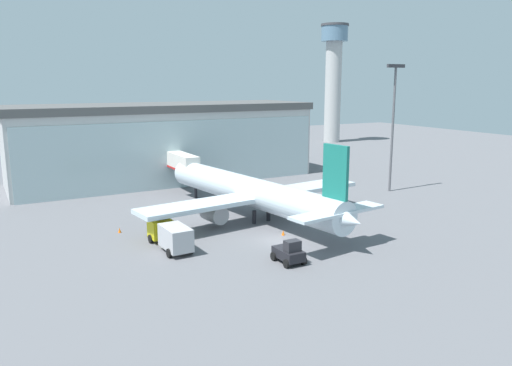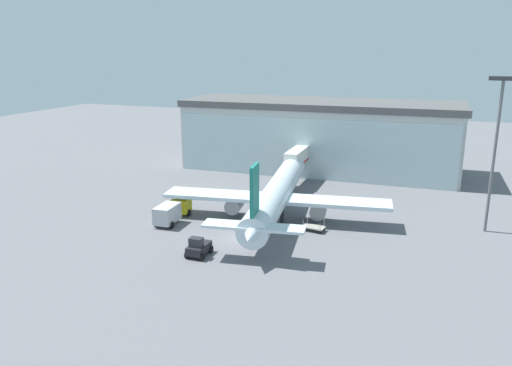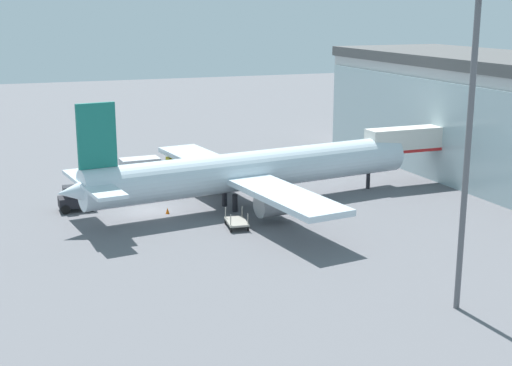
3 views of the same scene
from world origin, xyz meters
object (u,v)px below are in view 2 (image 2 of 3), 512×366
safety_cone_nose (256,235)px  safety_cone_wingtip (180,200)px  catering_truck (172,211)px  baggage_cart (313,227)px  airplane (277,194)px  apron_light_mast (496,143)px  jet_bridge (300,155)px  pushback_tug (198,247)px

safety_cone_nose → safety_cone_wingtip: (-15.65, 9.27, 0.00)m
catering_truck → baggage_cart: (18.38, 3.22, -0.97)m
airplane → safety_cone_nose: (-0.07, -7.66, -3.02)m
apron_light_mast → catering_truck: apron_light_mast is taller
airplane → catering_truck: size_ratio=4.83×
airplane → safety_cone_nose: size_ratio=65.21×
jet_bridge → catering_truck: size_ratio=1.65×
airplane → safety_cone_wingtip: bearing=75.4°
apron_light_mast → catering_truck: size_ratio=2.57×
apron_light_mast → jet_bridge: bearing=151.5°
airplane → baggage_cart: bearing=-126.6°
jet_bridge → baggage_cart: jet_bridge is taller
jet_bridge → pushback_tug: jet_bridge is taller
jet_bridge → airplane: airplane is taller
apron_light_mast → safety_cone_wingtip: size_ratio=34.69×
baggage_cart → safety_cone_wingtip: size_ratio=5.39×
catering_truck → pushback_tug: catering_truck is taller
pushback_tug → safety_cone_nose: bearing=-28.2°
apron_light_mast → airplane: 27.69m
apron_light_mast → airplane: apron_light_mast is taller
baggage_cart → pushback_tug: pushback_tug is taller
apron_light_mast → baggage_cart: size_ratio=6.44×
apron_light_mast → safety_cone_nose: 30.89m
apron_light_mast → safety_cone_wingtip: (-41.87, -2.79, -11.02)m
jet_bridge → catering_truck: 28.29m
jet_bridge → pushback_tug: 35.43m
apron_light_mast → safety_cone_nose: apron_light_mast is taller
airplane → jet_bridge: bearing=-1.6°
catering_truck → pushback_tug: size_ratio=2.29×
baggage_cart → safety_cone_nose: size_ratio=5.39×
pushback_tug → safety_cone_wingtip: (-11.77, 16.88, -0.70)m
baggage_cart → safety_cone_wingtip: (-21.70, 4.76, -0.23)m
baggage_cart → safety_cone_wingtip: 22.22m
airplane → catering_truck: (-12.41, -6.36, -1.83)m
catering_truck → baggage_cart: catering_truck is taller
apron_light_mast → pushback_tug: bearing=-146.8°
airplane → catering_truck: airplane is taller
jet_bridge → safety_cone_nose: bearing=-176.6°
catering_truck → baggage_cart: bearing=-83.5°
pushback_tug → apron_light_mast: bearing=-58.0°
safety_cone_wingtip → airplane: bearing=-5.9°
catering_truck → safety_cone_wingtip: bearing=19.1°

